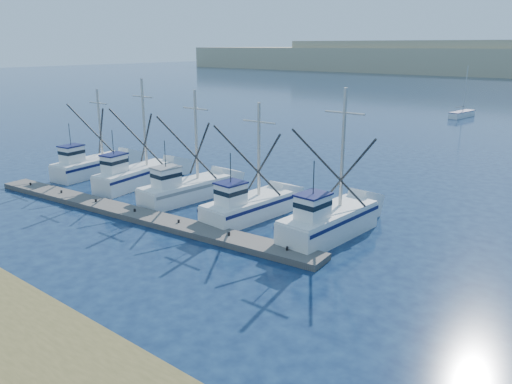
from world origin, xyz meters
TOP-DOWN VIEW (x-y plane):
  - ground at (0.00, 0.00)m, footprint 500.00×500.00m
  - floating_dock at (-9.94, 6.13)m, footprint 28.51×4.42m
  - trawler_fleet at (-9.50, 10.77)m, footprint 27.45×7.70m
  - sailboat_far at (-8.05, 70.11)m, footprint 2.35×6.45m

SIDE VIEW (x-z plane):
  - ground at x=0.00m, z-range 0.00..0.00m
  - floating_dock at x=-9.94m, z-range 0.00..0.38m
  - sailboat_far at x=-8.05m, z-range -3.55..4.55m
  - trawler_fleet at x=-9.50m, z-range -3.50..5.39m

